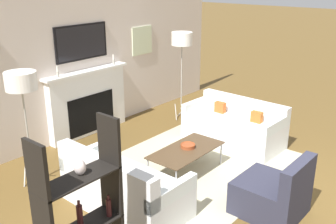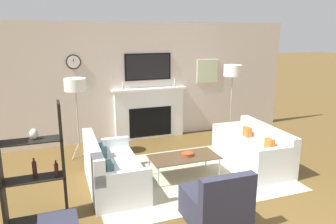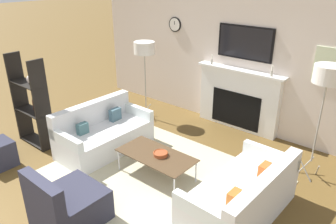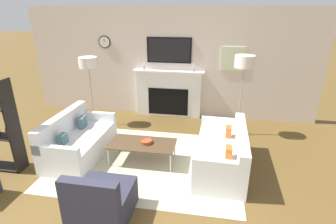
{
  "view_description": "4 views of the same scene",
  "coord_description": "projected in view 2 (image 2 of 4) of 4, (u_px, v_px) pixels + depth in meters",
  "views": [
    {
      "loc": [
        -4.31,
        -0.65,
        2.84
      ],
      "look_at": [
        -0.09,
        2.85,
        0.89
      ],
      "focal_mm": 42.0,
      "sensor_mm": 36.0,
      "label": 1
    },
    {
      "loc": [
        -2.19,
        -2.4,
        2.49
      ],
      "look_at": [
        -0.15,
        3.13,
        1.04
      ],
      "focal_mm": 35.0,
      "sensor_mm": 36.0,
      "label": 2
    },
    {
      "loc": [
        2.77,
        -0.64,
        2.93
      ],
      "look_at": [
        -0.24,
        2.96,
        0.88
      ],
      "focal_mm": 35.0,
      "sensor_mm": 36.0,
      "label": 3
    },
    {
      "loc": [
        1.09,
        -1.54,
        2.63
      ],
      "look_at": [
        0.31,
        2.93,
        0.85
      ],
      "focal_mm": 28.0,
      "sensor_mm": 36.0,
      "label": 4
    }
  ],
  "objects": [
    {
      "name": "fireplace_wall",
      "position": [
        148.0,
        87.0,
        7.7
      ],
      "size": [
        7.29,
        0.28,
        2.7
      ],
      "color": "beige",
      "rests_on": "ground_plane"
    },
    {
      "name": "area_rug",
      "position": [
        188.0,
        175.0,
        5.82
      ],
      "size": [
        3.31,
        2.46,
        0.01
      ],
      "color": "#B6AF8E",
      "rests_on": "ground_plane"
    },
    {
      "name": "couch_left",
      "position": [
        111.0,
        171.0,
        5.3
      ],
      "size": [
        0.84,
        1.63,
        0.82
      ],
      "color": "silver",
      "rests_on": "ground_plane"
    },
    {
      "name": "couch_right",
      "position": [
        253.0,
        151.0,
        6.2
      ],
      "size": [
        0.87,
        1.71,
        0.75
      ],
      "color": "silver",
      "rests_on": "ground_plane"
    },
    {
      "name": "armchair",
      "position": [
        216.0,
        205.0,
        4.31
      ],
      "size": [
        0.74,
        0.79,
        0.8
      ],
      "color": "#2A2B3A",
      "rests_on": "ground_plane"
    },
    {
      "name": "coffee_table",
      "position": [
        184.0,
        158.0,
        5.68
      ],
      "size": [
        1.2,
        0.59,
        0.38
      ],
      "color": "#4C3823",
      "rests_on": "ground_plane"
    },
    {
      "name": "decorative_bowl",
      "position": [
        187.0,
        154.0,
        5.71
      ],
      "size": [
        0.22,
        0.22,
        0.06
      ],
      "color": "#974323",
      "rests_on": "coffee_table"
    },
    {
      "name": "floor_lamp_left",
      "position": [
        75.0,
        86.0,
        6.23
      ],
      "size": [
        0.42,
        0.42,
        1.63
      ],
      "color": "#9E998E",
      "rests_on": "ground_plane"
    },
    {
      "name": "floor_lamp_right",
      "position": [
        233.0,
        72.0,
        7.35
      ],
      "size": [
        0.41,
        0.41,
        1.77
      ],
      "color": "#9E998E",
      "rests_on": "ground_plane"
    },
    {
      "name": "shelf_unit",
      "position": [
        33.0,
        168.0,
        4.22
      ],
      "size": [
        0.8,
        0.28,
        1.62
      ],
      "color": "black",
      "rests_on": "ground_plane"
    }
  ]
}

